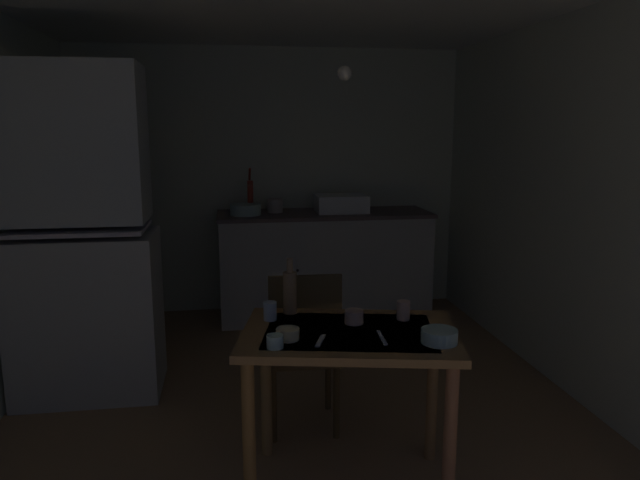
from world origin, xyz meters
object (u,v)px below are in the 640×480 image
mixing_bowl_counter (246,209)px  dining_table (349,358)px  hand_pump (250,194)px  mug_tall (275,341)px  hutch_cabinet (83,245)px  serving_bowl_wide (439,336)px  sink_basin (341,203)px  glass_bottle (290,291)px  chair_far_side (303,348)px

mixing_bowl_counter → dining_table: bearing=-81.4°
hand_pump → mixing_bowl_counter: hand_pump is taller
hand_pump → mug_tall: 2.79m
mug_tall → hutch_cabinet: bearing=126.9°
hand_pump → serving_bowl_wide: bearing=-76.4°
sink_basin → hand_pump: hand_pump is taller
sink_basin → mixing_bowl_counter: sink_basin is taller
serving_bowl_wide → mug_tall: 0.69m
serving_bowl_wide → glass_bottle: glass_bottle is taller
sink_basin → serving_bowl_wide: (-0.11, -2.77, -0.21)m
sink_basin → serving_bowl_wide: size_ratio=2.84×
sink_basin → hand_pump: 0.79m
hutch_cabinet → chair_far_side: (1.27, -0.71, -0.47)m
mixing_bowl_counter → glass_bottle: glass_bottle is taller
chair_far_side → mug_tall: chair_far_side is taller
mixing_bowl_counter → chair_far_side: (0.24, -1.97, -0.50)m
chair_far_side → dining_table: bearing=-75.7°
chair_far_side → mug_tall: 0.80m
serving_bowl_wide → mug_tall: size_ratio=2.20×
sink_basin → chair_far_side: (-0.59, -2.02, -0.53)m
hand_pump → chair_far_side: 2.17m
sink_basin → mug_tall: sink_basin is taller
hutch_cabinet → chair_far_side: bearing=-29.3°
chair_far_side → glass_bottle: bearing=-111.0°
mixing_bowl_counter → chair_far_side: mixing_bowl_counter is taller
dining_table → serving_bowl_wide: (0.35, -0.20, 0.16)m
hutch_cabinet → hand_pump: hutch_cabinet is taller
sink_basin → hand_pump: (-0.79, 0.05, 0.09)m
hand_pump → serving_bowl_wide: (0.68, -2.82, -0.31)m
hutch_cabinet → serving_bowl_wide: hutch_cabinet is taller
hand_pump → mug_tall: size_ratio=5.53×
mug_tall → mixing_bowl_counter: bearing=90.7°
sink_basin → glass_bottle: bearing=-106.9°
dining_table → hutch_cabinet: bearing=138.1°
dining_table → glass_bottle: 0.45m
sink_basin → mug_tall: size_ratio=6.24×
hand_pump → glass_bottle: bearing=-87.6°
hand_pump → sink_basin: bearing=-3.3°
mug_tall → serving_bowl_wide: bearing=-3.8°
dining_table → mug_tall: bearing=-155.8°
mixing_bowl_counter → serving_bowl_wide: size_ratio=1.69×
hutch_cabinet → mixing_bowl_counter: bearing=50.7°
mixing_bowl_counter → serving_bowl_wide: 2.83m
mixing_bowl_counter → serving_bowl_wide: bearing=-75.1°
sink_basin → dining_table: (-0.45, -2.57, -0.37)m
dining_table → mug_tall: 0.41m
serving_bowl_wide → dining_table: bearing=149.8°
dining_table → mug_tall: (-0.35, -0.16, 0.16)m
serving_bowl_wide → glass_bottle: 0.77m
sink_basin → glass_bottle: (-0.69, -2.27, -0.13)m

